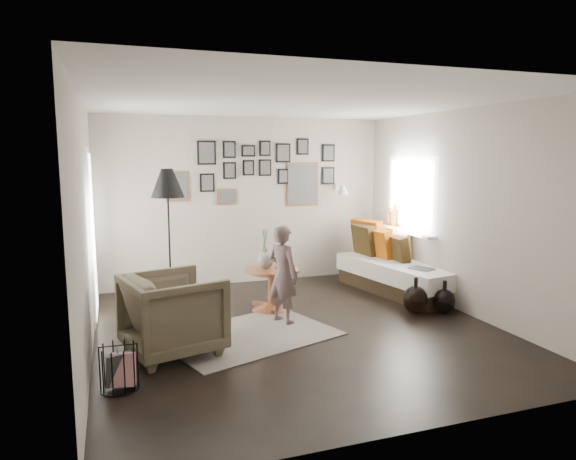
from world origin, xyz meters
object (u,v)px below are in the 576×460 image
object	(u,v)px
daybed	(397,269)
child	(283,274)
armchair	(173,314)
demijohn_large	(415,300)
magazine_basket	(119,368)
floor_lamp	(168,188)
demijohn_small	(444,301)
pedestal_table	(272,291)
vase	(266,257)

from	to	relation	value
daybed	child	xyz separation A→B (m)	(-2.09, -0.87, 0.27)
armchair	child	world-z (taller)	child
demijohn_large	magazine_basket	bearing A→B (deg)	-164.32
floor_lamp	demijohn_small	distance (m)	3.83
demijohn_small	child	xyz separation A→B (m)	(-2.06, 0.34, 0.44)
magazine_basket	demijohn_small	world-z (taller)	demijohn_small
daybed	magazine_basket	bearing A→B (deg)	-163.11
pedestal_table	floor_lamp	size ratio (longest dim) A/B	0.39
daybed	armchair	world-z (taller)	daybed
armchair	demijohn_small	distance (m)	3.45
child	vase	bearing A→B (deg)	-21.01
child	pedestal_table	bearing A→B (deg)	-29.45
pedestal_table	demijohn_small	distance (m)	2.22
demijohn_small	floor_lamp	bearing A→B (deg)	157.20
floor_lamp	armchair	bearing A→B (deg)	-95.40
pedestal_table	child	bearing A→B (deg)	-92.72
demijohn_large	child	bearing A→B (deg)	172.79
daybed	vase	bearing A→B (deg)	177.61
armchair	demijohn_large	bearing A→B (deg)	-98.62
magazine_basket	demijohn_large	distance (m)	3.77
armchair	pedestal_table	bearing A→B (deg)	-67.04
vase	child	world-z (taller)	child
pedestal_table	armchair	distance (m)	1.77
demijohn_small	vase	bearing A→B (deg)	157.31
magazine_basket	child	bearing A→B (deg)	32.84
vase	daybed	world-z (taller)	vase
floor_lamp	child	world-z (taller)	floor_lamp
floor_lamp	child	distance (m)	1.89
vase	child	size ratio (longest dim) A/B	0.43
daybed	magazine_basket	size ratio (longest dim) A/B	5.55
armchair	vase	bearing A→B (deg)	-64.87
floor_lamp	demijohn_large	xyz separation A→B (m)	(2.93, -1.26, -1.41)
daybed	floor_lamp	bearing A→B (deg)	166.14
floor_lamp	magazine_basket	bearing A→B (deg)	-106.99
daybed	demijohn_small	xyz separation A→B (m)	(-0.02, -1.20, -0.16)
vase	armchair	xyz separation A→B (m)	(-1.31, -1.10, -0.30)
pedestal_table	vase	size ratio (longest dim) A/B	1.40
floor_lamp	child	size ratio (longest dim) A/B	1.54
armchair	demijohn_small	xyz separation A→B (m)	(3.43, 0.21, -0.25)
vase	demijohn_large	size ratio (longest dim) A/B	1.08
pedestal_table	child	size ratio (longest dim) A/B	0.60
daybed	armchair	distance (m)	3.73
demijohn_large	vase	bearing A→B (deg)	156.59
demijohn_large	child	size ratio (longest dim) A/B	0.40
magazine_basket	child	size ratio (longest dim) A/B	0.33
vase	armchair	size ratio (longest dim) A/B	0.56
vase	demijohn_small	xyz separation A→B (m)	(2.12, -0.89, -0.55)
armchair	magazine_basket	distance (m)	0.90
demijohn_large	armchair	bearing A→B (deg)	-173.83
demijohn_large	demijohn_small	distance (m)	0.37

